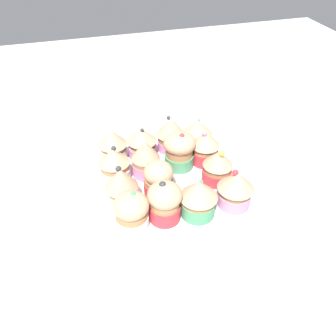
{
  "coord_description": "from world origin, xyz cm",
  "views": [
    {
      "loc": [
        -50.01,
        14.44,
        46.14
      ],
      "look_at": [
        0.0,
        0.0,
        4.2
      ],
      "focal_mm": 37.86,
      "sensor_mm": 36.0,
      "label": 1
    }
  ],
  "objects_px": {
    "cupcake_1": "(218,166)",
    "cupcake_4": "(199,197)",
    "cupcake_11": "(131,211)",
    "cupcake_8": "(159,179)",
    "cupcake_9": "(146,158)",
    "cupcake_13": "(114,164)",
    "cupcake_14": "(113,145)",
    "cupcake_10": "(142,142)",
    "cupcake_12": "(121,185)",
    "cupcake_0": "(236,188)",
    "napkin": "(161,123)",
    "cupcake_5": "(179,150)",
    "cupcake_7": "(165,201)",
    "cupcake_3": "(197,134)",
    "baking_tray": "(168,182)",
    "cupcake_6": "(171,133)",
    "cupcake_2": "(205,147)"
  },
  "relations": [
    {
      "from": "cupcake_1",
      "to": "cupcake_4",
      "type": "xyz_separation_m",
      "value": [
        -0.07,
        0.07,
        0.0
      ]
    },
    {
      "from": "cupcake_1",
      "to": "cupcake_11",
      "type": "distance_m",
      "value": 0.19
    },
    {
      "from": "cupcake_8",
      "to": "cupcake_9",
      "type": "height_order",
      "value": "cupcake_9"
    },
    {
      "from": "cupcake_13",
      "to": "cupcake_14",
      "type": "relative_size",
      "value": 1.02
    },
    {
      "from": "cupcake_10",
      "to": "cupcake_12",
      "type": "xyz_separation_m",
      "value": [
        -0.13,
        0.07,
        0.01
      ]
    },
    {
      "from": "cupcake_0",
      "to": "napkin",
      "type": "relative_size",
      "value": 0.58
    },
    {
      "from": "cupcake_5",
      "to": "cupcake_13",
      "type": "relative_size",
      "value": 1.1
    },
    {
      "from": "cupcake_14",
      "to": "cupcake_8",
      "type": "bearing_deg",
      "value": -153.01
    },
    {
      "from": "cupcake_7",
      "to": "napkin",
      "type": "xyz_separation_m",
      "value": [
        0.31,
        -0.08,
        -0.05
      ]
    },
    {
      "from": "cupcake_9",
      "to": "cupcake_10",
      "type": "distance_m",
      "value": 0.06
    },
    {
      "from": "cupcake_4",
      "to": "cupcake_8",
      "type": "bearing_deg",
      "value": 36.01
    },
    {
      "from": "cupcake_1",
      "to": "cupcake_9",
      "type": "height_order",
      "value": "cupcake_9"
    },
    {
      "from": "cupcake_0",
      "to": "cupcake_1",
      "type": "relative_size",
      "value": 1.05
    },
    {
      "from": "cupcake_3",
      "to": "cupcake_9",
      "type": "relative_size",
      "value": 0.9
    },
    {
      "from": "cupcake_0",
      "to": "cupcake_13",
      "type": "relative_size",
      "value": 1.05
    },
    {
      "from": "cupcake_8",
      "to": "cupcake_13",
      "type": "distance_m",
      "value": 0.09
    },
    {
      "from": "cupcake_3",
      "to": "cupcake_9",
      "type": "distance_m",
      "value": 0.14
    },
    {
      "from": "baking_tray",
      "to": "cupcake_8",
      "type": "height_order",
      "value": "cupcake_8"
    },
    {
      "from": "cupcake_4",
      "to": "cupcake_8",
      "type": "height_order",
      "value": "cupcake_4"
    },
    {
      "from": "cupcake_3",
      "to": "cupcake_13",
      "type": "xyz_separation_m",
      "value": [
        -0.06,
        0.19,
        0.0
      ]
    },
    {
      "from": "cupcake_6",
      "to": "cupcake_12",
      "type": "height_order",
      "value": "same"
    },
    {
      "from": "cupcake_4",
      "to": "cupcake_6",
      "type": "bearing_deg",
      "value": -2.98
    },
    {
      "from": "cupcake_1",
      "to": "cupcake_14",
      "type": "height_order",
      "value": "cupcake_1"
    },
    {
      "from": "baking_tray",
      "to": "cupcake_5",
      "type": "bearing_deg",
      "value": -42.4
    },
    {
      "from": "napkin",
      "to": "cupcake_11",
      "type": "bearing_deg",
      "value": 156.86
    },
    {
      "from": "baking_tray",
      "to": "cupcake_7",
      "type": "height_order",
      "value": "cupcake_7"
    },
    {
      "from": "cupcake_0",
      "to": "cupcake_3",
      "type": "distance_m",
      "value": 0.18
    },
    {
      "from": "cupcake_5",
      "to": "cupcake_7",
      "type": "xyz_separation_m",
      "value": [
        -0.13,
        0.07,
        -0.0
      ]
    },
    {
      "from": "cupcake_7",
      "to": "cupcake_13",
      "type": "distance_m",
      "value": 0.14
    },
    {
      "from": "cupcake_8",
      "to": "cupcake_14",
      "type": "distance_m",
      "value": 0.14
    },
    {
      "from": "cupcake_0",
      "to": "cupcake_7",
      "type": "relative_size",
      "value": 0.96
    },
    {
      "from": "cupcake_0",
      "to": "cupcake_10",
      "type": "height_order",
      "value": "cupcake_0"
    },
    {
      "from": "cupcake_0",
      "to": "cupcake_1",
      "type": "bearing_deg",
      "value": 3.74
    },
    {
      "from": "cupcake_3",
      "to": "cupcake_12",
      "type": "bearing_deg",
      "value": 123.62
    },
    {
      "from": "cupcake_8",
      "to": "cupcake_5",
      "type": "bearing_deg",
      "value": -42.15
    },
    {
      "from": "cupcake_7",
      "to": "cupcake_14",
      "type": "relative_size",
      "value": 1.11
    },
    {
      "from": "cupcake_2",
      "to": "cupcake_0",
      "type": "bearing_deg",
      "value": -177.14
    },
    {
      "from": "cupcake_3",
      "to": "cupcake_12",
      "type": "height_order",
      "value": "cupcake_12"
    },
    {
      "from": "baking_tray",
      "to": "napkin",
      "type": "distance_m",
      "value": 0.23
    },
    {
      "from": "cupcake_4",
      "to": "cupcake_7",
      "type": "xyz_separation_m",
      "value": [
        0.01,
        0.06,
        0.0
      ]
    },
    {
      "from": "cupcake_3",
      "to": "cupcake_14",
      "type": "bearing_deg",
      "value": 87.94
    },
    {
      "from": "cupcake_5",
      "to": "cupcake_9",
      "type": "height_order",
      "value": "cupcake_5"
    },
    {
      "from": "cupcake_12",
      "to": "cupcake_7",
      "type": "bearing_deg",
      "value": -133.25
    },
    {
      "from": "cupcake_6",
      "to": "cupcake_9",
      "type": "bearing_deg",
      "value": 133.53
    },
    {
      "from": "cupcake_4",
      "to": "cupcake_14",
      "type": "height_order",
      "value": "cupcake_4"
    },
    {
      "from": "cupcake_3",
      "to": "baking_tray",
      "type": "bearing_deg",
      "value": 134.26
    },
    {
      "from": "cupcake_3",
      "to": "cupcake_10",
      "type": "bearing_deg",
      "value": 88.44
    },
    {
      "from": "cupcake_11",
      "to": "cupcake_12",
      "type": "relative_size",
      "value": 0.9
    },
    {
      "from": "cupcake_7",
      "to": "cupcake_11",
      "type": "bearing_deg",
      "value": 92.02
    },
    {
      "from": "baking_tray",
      "to": "cupcake_3",
      "type": "height_order",
      "value": "cupcake_3"
    }
  ]
}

